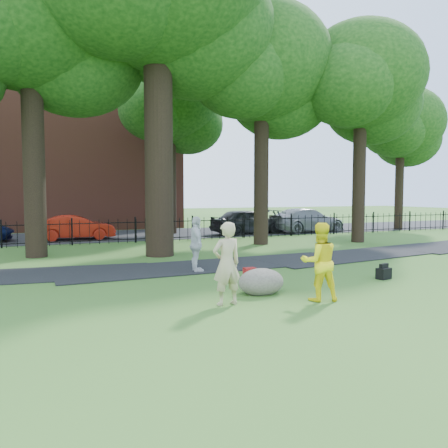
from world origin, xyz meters
name	(u,v)px	position (x,y,z in m)	size (l,w,h in m)	color
ground	(229,293)	(0.00, 0.00, 0.00)	(120.00, 120.00, 0.00)	#325D20
footpath	(211,266)	(1.00, 3.90, 0.00)	(36.00, 2.60, 0.03)	black
street	(122,235)	(0.00, 16.00, 0.00)	(80.00, 7.00, 0.02)	black
iron_fence	(135,231)	(0.00, 12.00, 0.60)	(44.00, 0.04, 1.20)	black
brick_building	(45,144)	(-4.00, 24.00, 6.00)	(18.00, 8.00, 12.00)	brown
tree_row	(162,56)	(0.52, 8.40, 8.15)	(26.82, 7.96, 12.42)	black
woman	(227,264)	(-0.50, -1.04, 0.92)	(0.67, 0.44, 1.84)	tan
man	(320,262)	(1.62, -1.48, 0.90)	(0.87, 0.68, 1.79)	yellow
pedestrian	(196,244)	(0.18, 3.03, 0.87)	(1.02, 0.43, 1.75)	silver
boulder	(261,280)	(0.71, -0.34, 0.34)	(1.16, 0.88, 0.68)	#625C52
backpack	(384,273)	(4.80, -0.07, 0.16)	(0.42, 0.27, 0.32)	black
red_bag	(250,272)	(1.45, 1.84, 0.12)	(0.36, 0.22, 0.24)	maroon
red_sedan	(76,227)	(-2.66, 14.55, 0.66)	(1.39, 3.98, 1.31)	#9C190C
grey_car	(247,221)	(7.15, 14.03, 0.77)	(1.82, 4.51, 1.54)	black
silver_car	(307,220)	(11.25, 13.82, 0.75)	(2.11, 5.20, 1.51)	gray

